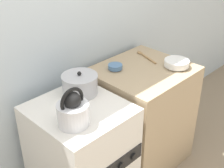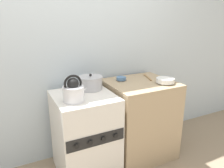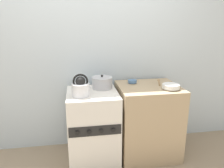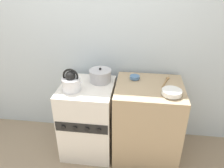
{
  "view_description": "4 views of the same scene",
  "coord_description": "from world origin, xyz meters",
  "px_view_note": "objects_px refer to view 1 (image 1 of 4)",
  "views": [
    {
      "loc": [
        -1.01,
        -0.99,
        1.92
      ],
      "look_at": [
        0.32,
        0.32,
        0.87
      ],
      "focal_mm": 50.0,
      "sensor_mm": 36.0,
      "label": 1
    },
    {
      "loc": [
        -0.63,
        -1.55,
        1.55
      ],
      "look_at": [
        0.31,
        0.31,
        0.9
      ],
      "focal_mm": 35.0,
      "sensor_mm": 36.0,
      "label": 2
    },
    {
      "loc": [
        -0.16,
        -2.01,
        1.59
      ],
      "look_at": [
        0.22,
        0.27,
        0.93
      ],
      "focal_mm": 35.0,
      "sensor_mm": 36.0,
      "label": 3
    },
    {
      "loc": [
        0.53,
        -1.68,
        1.93
      ],
      "look_at": [
        0.27,
        0.31,
        0.88
      ],
      "focal_mm": 35.0,
      "sensor_mm": 36.0,
      "label": 4
    }
  ],
  "objects_px": {
    "stove": "(82,159)",
    "small_ceramic_bowl": "(115,67)",
    "enamel_bowl": "(177,63)",
    "cooking_pot": "(80,84)",
    "kettle": "(73,111)"
  },
  "relations": [
    {
      "from": "enamel_bowl",
      "to": "small_ceramic_bowl",
      "type": "distance_m",
      "value": 0.47
    },
    {
      "from": "cooking_pot",
      "to": "small_ceramic_bowl",
      "type": "xyz_separation_m",
      "value": [
        0.37,
        0.03,
        -0.01
      ]
    },
    {
      "from": "stove",
      "to": "enamel_bowl",
      "type": "height_order",
      "value": "enamel_bowl"
    },
    {
      "from": "stove",
      "to": "cooking_pot",
      "type": "height_order",
      "value": "cooking_pot"
    },
    {
      "from": "stove",
      "to": "small_ceramic_bowl",
      "type": "bearing_deg",
      "value": 18.3
    },
    {
      "from": "kettle",
      "to": "enamel_bowl",
      "type": "relative_size",
      "value": 1.27
    },
    {
      "from": "enamel_bowl",
      "to": "small_ceramic_bowl",
      "type": "xyz_separation_m",
      "value": [
        -0.36,
        0.3,
        -0.01
      ]
    },
    {
      "from": "kettle",
      "to": "enamel_bowl",
      "type": "distance_m",
      "value": 0.98
    },
    {
      "from": "stove",
      "to": "small_ceramic_bowl",
      "type": "relative_size",
      "value": 7.83
    },
    {
      "from": "cooking_pot",
      "to": "enamel_bowl",
      "type": "bearing_deg",
      "value": -20.22
    },
    {
      "from": "cooking_pot",
      "to": "stove",
      "type": "bearing_deg",
      "value": -133.83
    },
    {
      "from": "stove",
      "to": "small_ceramic_bowl",
      "type": "xyz_separation_m",
      "value": [
        0.5,
        0.16,
        0.48
      ]
    },
    {
      "from": "kettle",
      "to": "cooking_pot",
      "type": "relative_size",
      "value": 0.99
    },
    {
      "from": "stove",
      "to": "small_ceramic_bowl",
      "type": "distance_m",
      "value": 0.71
    },
    {
      "from": "kettle",
      "to": "cooking_pot",
      "type": "height_order",
      "value": "kettle"
    }
  ]
}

